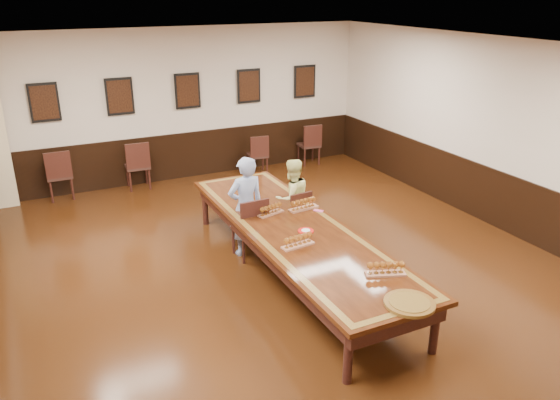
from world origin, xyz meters
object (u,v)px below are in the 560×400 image
conference_table (295,237)px  carved_platter (409,303)px  spare_chair_c (257,154)px  chair_woman (295,214)px  spare_chair_b (137,165)px  person_woman (292,199)px  chair_man (249,227)px  spare_chair_d (309,144)px  person_man (246,206)px  spare_chair_a (59,174)px

conference_table → carved_platter: carved_platter is taller
spare_chair_c → chair_woman: bearing=84.3°
spare_chair_b → person_woman: 3.97m
chair_woman → carved_platter: chair_woman is taller
chair_man → person_woman: size_ratio=0.73×
spare_chair_d → chair_man: bearing=55.3°
chair_woman → spare_chair_d: spare_chair_d is taller
chair_woman → person_man: (-0.93, -0.15, 0.36)m
spare_chair_c → conference_table: bearing=80.9°
person_woman → conference_table: person_woman is taller
spare_chair_a → spare_chair_c: spare_chair_a is taller
spare_chair_a → spare_chair_b: spare_chair_b is taller
chair_woman → spare_chair_c: (0.84, 3.43, 0.01)m
chair_woman → carved_platter: 3.46m
chair_woman → person_woman: (-0.01, 0.09, 0.24)m
carved_platter → spare_chair_b: bearing=101.3°
conference_table → chair_woman: bearing=62.8°
spare_chair_c → spare_chair_d: (1.39, 0.13, 0.04)m
carved_platter → conference_table: bearing=94.3°
chair_man → spare_chair_c: size_ratio=1.11×
chair_man → person_woman: 0.99m
spare_chair_b → spare_chair_d: (4.02, -0.07, -0.02)m
person_man → carved_platter: 3.32m
chair_woman → spare_chair_a: spare_chair_a is taller
conference_table → person_man: bearing=110.6°
person_man → chair_man: bearing=90.0°
spare_chair_d → carved_platter: bearing=74.3°
spare_chair_a → conference_table: (2.75, -4.80, 0.11)m
spare_chair_a → person_man: person_man is taller
spare_chair_c → carved_platter: 6.97m
chair_woman → person_woman: person_woman is taller
person_woman → conference_table: size_ratio=0.27×
person_woman → spare_chair_a: bearing=-53.6°
spare_chair_a → spare_chair_c: size_ratio=1.13×
spare_chair_a → spare_chair_b: bearing=176.9°
chair_woman → person_man: 1.01m
spare_chair_b → person_woman: bearing=119.7°
person_woman → conference_table: (-0.56, -1.20, -0.07)m
chair_woman → spare_chair_b: 4.05m
chair_man → conference_table: chair_man is taller
spare_chair_c → conference_table: spare_chair_c is taller
conference_table → person_woman: bearing=65.0°
chair_man → spare_chair_b: (-0.87, 3.88, 0.01)m
chair_man → person_man: person_man is taller
spare_chair_c → carved_platter: spare_chair_c is taller
spare_chair_a → person_woman: bearing=131.8°
chair_woman → spare_chair_d: 4.20m
spare_chair_b → conference_table: bearing=107.5°
chair_man → spare_chair_a: bearing=-61.1°
spare_chair_a → spare_chair_b: (1.52, -0.06, 0.00)m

